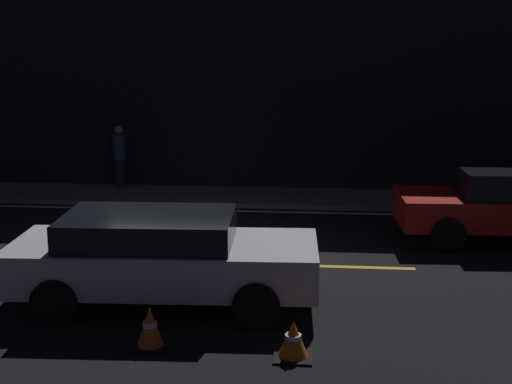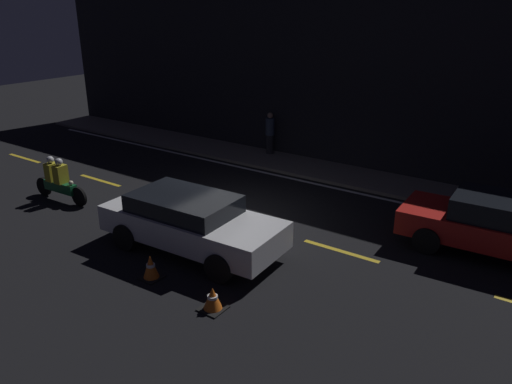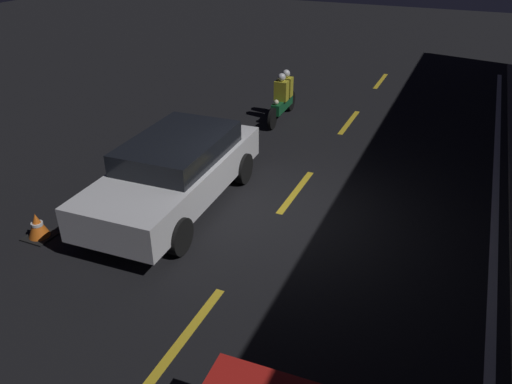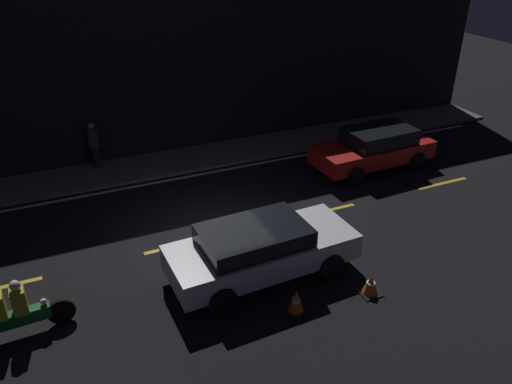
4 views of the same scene
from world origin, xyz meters
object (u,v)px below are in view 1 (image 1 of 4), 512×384
traffic_cone_mid (293,340)px  pedestrian (120,157)px  traffic_cone_near (150,328)px  taxi_red (511,202)px  sedan_white (161,255)px

traffic_cone_mid → pedestrian: 10.63m
traffic_cone_near → pedestrian: 9.77m
taxi_red → pedestrian: size_ratio=2.67×
sedan_white → traffic_cone_mid: sedan_white is taller
traffic_cone_near → pedestrian: pedestrian is taller
sedan_white → traffic_cone_near: (0.18, -1.53, -0.50)m
traffic_cone_near → pedestrian: size_ratio=0.34×
sedan_white → pedestrian: size_ratio=2.86×
taxi_red → traffic_cone_near: bearing=40.3°
traffic_cone_near → taxi_red: bearing=42.9°
sedan_white → traffic_cone_mid: 2.70m
sedan_white → traffic_cone_near: sedan_white is taller
sedan_white → traffic_cone_near: 1.62m
taxi_red → traffic_cone_near: size_ratio=7.81×
pedestrian → taxi_red: bearing=-22.9°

